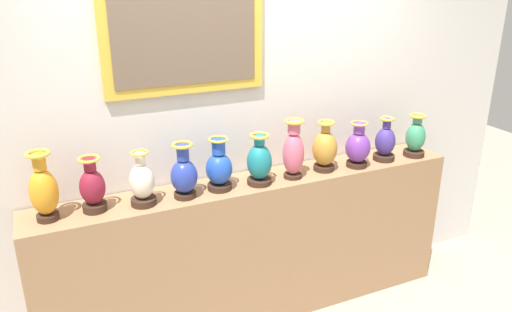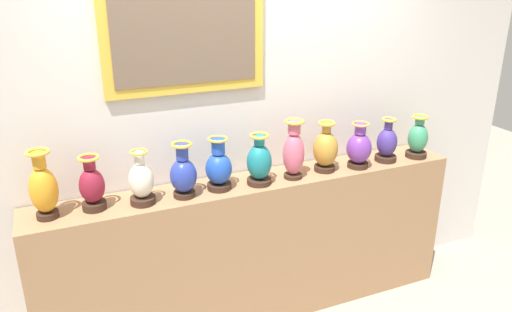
{
  "view_description": "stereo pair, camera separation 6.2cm",
  "coord_description": "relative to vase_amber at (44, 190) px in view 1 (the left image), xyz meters",
  "views": [
    {
      "loc": [
        -1.25,
        -2.74,
        2.35
      ],
      "look_at": [
        0.0,
        0.0,
        1.22
      ],
      "focal_mm": 34.95,
      "sensor_mm": 36.0,
      "label": 1
    },
    {
      "loc": [
        -1.19,
        -2.76,
        2.35
      ],
      "look_at": [
        0.0,
        0.0,
        1.22
      ],
      "focal_mm": 34.95,
      "sensor_mm": 36.0,
      "label": 2
    }
  ],
  "objects": [
    {
      "name": "display_shelf",
      "position": [
        1.28,
        0.01,
        -0.7
      ],
      "size": [
        2.91,
        0.36,
        1.04
      ],
      "primitive_type": "cube",
      "color": "#99704C",
      "rests_on": "ground_plane"
    },
    {
      "name": "vase_ochre",
      "position": [
        1.78,
        -0.01,
        -0.02
      ],
      "size": [
        0.17,
        0.17,
        0.35
      ],
      "color": "#382319",
      "rests_on": "display_shelf"
    },
    {
      "name": "vase_teal",
      "position": [
        1.27,
        -0.04,
        -0.03
      ],
      "size": [
        0.16,
        0.16,
        0.34
      ],
      "color": "#382319",
      "rests_on": "display_shelf"
    },
    {
      "name": "vase_rose",
      "position": [
        1.52,
        -0.04,
        0.0
      ],
      "size": [
        0.14,
        0.14,
        0.4
      ],
      "color": "#382319",
      "rests_on": "display_shelf"
    },
    {
      "name": "vase_burgundy",
      "position": [
        0.25,
        0.01,
        -0.04
      ],
      "size": [
        0.14,
        0.14,
        0.33
      ],
      "color": "#382319",
      "rests_on": "display_shelf"
    },
    {
      "name": "vase_cobalt",
      "position": [
        0.78,
        -0.03,
        -0.03
      ],
      "size": [
        0.16,
        0.16,
        0.35
      ],
      "color": "#382319",
      "rests_on": "display_shelf"
    },
    {
      "name": "vase_jade",
      "position": [
        2.54,
        -0.05,
        -0.04
      ],
      "size": [
        0.15,
        0.15,
        0.32
      ],
      "color": "#382319",
      "rests_on": "display_shelf"
    },
    {
      "name": "vase_sapphire",
      "position": [
        1.01,
        -0.01,
        -0.04
      ],
      "size": [
        0.17,
        0.17,
        0.34
      ],
      "color": "#382319",
      "rests_on": "display_shelf"
    },
    {
      "name": "ground_plane",
      "position": [
        1.28,
        0.01,
        -1.22
      ],
      "size": [
        10.57,
        10.57,
        0.0
      ],
      "primitive_type": "plane",
      "color": "gray"
    },
    {
      "name": "vase_ivory",
      "position": [
        0.53,
        -0.03,
        -0.04
      ],
      "size": [
        0.15,
        0.15,
        0.33
      ],
      "color": "#382319",
      "rests_on": "display_shelf"
    },
    {
      "name": "back_wall",
      "position": [
        1.27,
        0.25,
        0.35
      ],
      "size": [
        4.57,
        0.14,
        3.13
      ],
      "color": "silver",
      "rests_on": "ground_plane"
    },
    {
      "name": "vase_indigo",
      "position": [
        2.28,
        -0.03,
        -0.05
      ],
      "size": [
        0.15,
        0.15,
        0.32
      ],
      "color": "#382319",
      "rests_on": "display_shelf"
    },
    {
      "name": "vase_violet",
      "position": [
        2.03,
        -0.05,
        -0.04
      ],
      "size": [
        0.17,
        0.17,
        0.32
      ],
      "color": "#382319",
      "rests_on": "display_shelf"
    },
    {
      "name": "vase_amber",
      "position": [
        0.0,
        0.0,
        0.0
      ],
      "size": [
        0.15,
        0.15,
        0.4
      ],
      "color": "#382319",
      "rests_on": "display_shelf"
    }
  ]
}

